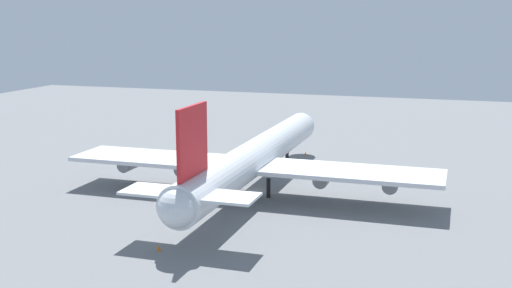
# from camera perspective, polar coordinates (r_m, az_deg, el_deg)

# --- Properties ---
(ground_plane) EXTENTS (283.21, 283.21, 0.00)m
(ground_plane) POSITION_cam_1_polar(r_m,az_deg,el_deg) (113.47, -0.00, -4.19)
(ground_plane) COLOR slate
(cargo_airplane) EXTENTS (70.80, 64.08, 18.79)m
(cargo_airplane) POSITION_cam_1_polar(r_m,az_deg,el_deg) (111.47, -0.09, -1.18)
(cargo_airplane) COLOR silver
(cargo_airplane) RESTS_ON ground_plane
(safety_cone_nose) EXTENTS (0.51, 0.51, 0.73)m
(safety_cone_nose) POSITION_cam_1_polar(r_m,az_deg,el_deg) (142.91, 4.40, -0.84)
(safety_cone_nose) COLOR orange
(safety_cone_nose) RESTS_ON ground_plane
(safety_cone_tail) EXTENTS (0.56, 0.56, 0.80)m
(safety_cone_tail) POSITION_cam_1_polar(r_m,az_deg,el_deg) (86.32, -8.59, -9.09)
(safety_cone_tail) COLOR orange
(safety_cone_tail) RESTS_ON ground_plane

